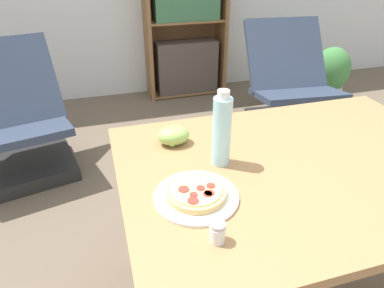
% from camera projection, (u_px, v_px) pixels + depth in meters
% --- Properties ---
extents(ground_plane, '(14.00, 14.00, 0.00)m').
position_uv_depth(ground_plane, '(246.00, 279.00, 1.69)').
color(ground_plane, brown).
extents(dining_table, '(1.29, 0.90, 0.76)m').
position_uv_depth(dining_table, '(298.00, 183.00, 1.26)').
color(dining_table, '#A37549').
rests_on(dining_table, ground_plane).
extents(pizza_on_plate, '(0.26, 0.26, 0.04)m').
position_uv_depth(pizza_on_plate, '(196.00, 194.00, 1.04)').
color(pizza_on_plate, white).
rests_on(pizza_on_plate, dining_table).
extents(grape_bunch, '(0.12, 0.10, 0.07)m').
position_uv_depth(grape_bunch, '(174.00, 136.00, 1.31)').
color(grape_bunch, '#93BC5B').
rests_on(grape_bunch, dining_table).
extents(drink_bottle, '(0.06, 0.06, 0.27)m').
position_uv_depth(drink_bottle, '(222.00, 131.00, 1.15)').
color(drink_bottle, '#A3DBEA').
rests_on(drink_bottle, dining_table).
extents(salt_shaker, '(0.04, 0.04, 0.06)m').
position_uv_depth(salt_shaker, '(218.00, 232.00, 0.88)').
color(salt_shaker, white).
rests_on(salt_shaker, dining_table).
extents(lounge_chair_near, '(0.81, 0.89, 0.88)m').
position_uv_depth(lounge_chair_near, '(18.00, 135.00, 2.36)').
color(lounge_chair_near, black).
rests_on(lounge_chair_near, ground_plane).
extents(lounge_chair_far, '(0.74, 0.83, 0.88)m').
position_uv_depth(lounge_chair_far, '(289.00, 96.00, 2.96)').
color(lounge_chair_far, black).
rests_on(lounge_chair_far, ground_plane).
extents(bookshelf, '(0.82, 0.30, 1.53)m').
position_uv_depth(bookshelf, '(186.00, 28.00, 3.44)').
color(bookshelf, brown).
rests_on(bookshelf, ground_plane).
extents(potted_plant_floor, '(0.39, 0.33, 0.56)m').
position_uv_depth(potted_plant_floor, '(330.00, 75.00, 3.46)').
color(potted_plant_floor, '#BCB2A3').
rests_on(potted_plant_floor, ground_plane).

